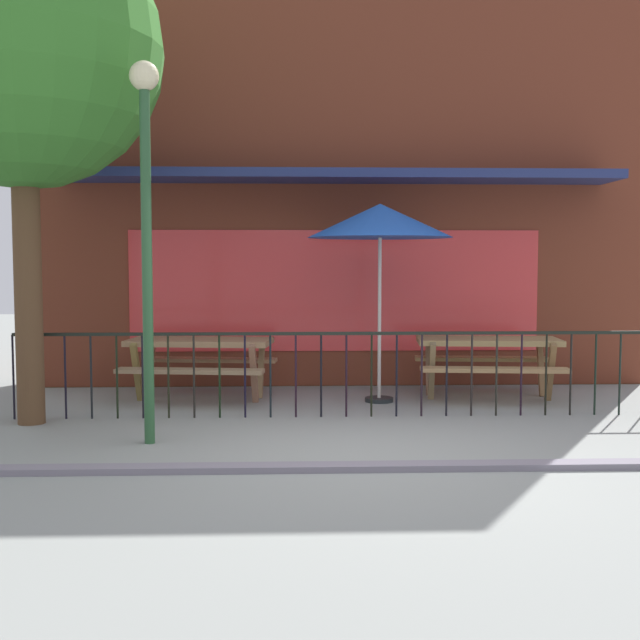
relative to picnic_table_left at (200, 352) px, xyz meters
name	(u,v)px	position (x,y,z in m)	size (l,w,h in m)	color
ground	(361,457)	(1.78, -3.08, -0.61)	(40.00, 40.00, 0.00)	gray
pub_storefront	(334,179)	(1.78, 1.26, 2.33)	(8.85, 1.43, 5.91)	#392610
patio_fence_front	(346,359)	(1.78, -1.22, 0.05)	(7.46, 0.04, 0.97)	black
picnic_table_left	(200,352)	(0.00, 0.00, 0.00)	(1.95, 1.57, 0.79)	#967250
picnic_table_right	(488,351)	(3.70, -0.03, 0.00)	(1.93, 1.53, 0.79)	#967A4D
patio_umbrella	(380,222)	(2.27, -0.26, 1.64)	(1.80, 1.80, 2.47)	black
street_tree	(22,50)	(-1.67, -1.45, 3.37)	(2.97, 2.97, 5.49)	brown
street_lamp	(146,194)	(-0.21, -2.45, 1.79)	(0.28, 0.28, 3.63)	#28532F
curb_edge	(366,470)	(1.78, -3.52, -0.61)	(12.39, 0.20, 0.11)	gray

